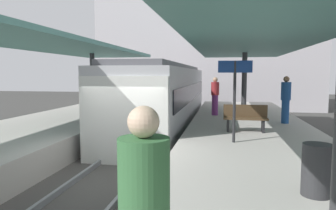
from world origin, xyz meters
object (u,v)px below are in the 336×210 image
Objects in this scene: platform_sign at (235,83)px; passenger_far_end at (215,95)px; platform_bench at (245,117)px; litter_bin at (317,170)px; commuter_train at (165,97)px; passenger_near_bench at (286,99)px.

passenger_far_end is at bearing 96.64° from platform_sign.
platform_bench reaches higher than litter_bin.
passenger_far_end is (-1.78, 9.28, 0.49)m from litter_bin.
commuter_train is 16.71× the size of litter_bin.
passenger_near_bench is (0.90, 7.34, 0.53)m from litter_bin.
litter_bin is at bearing -79.15° from passenger_far_end.
platform_sign is (3.13, -6.63, 0.90)m from commuter_train.
platform_sign reaches higher than passenger_near_bench.
litter_bin is at bearing -96.99° from passenger_near_bench.
passenger_near_bench is 1.04× the size of passenger_far_end.
commuter_train is 2.65m from passenger_far_end.
platform_sign is 1.29× the size of passenger_far_end.
passenger_far_end is (-1.08, 3.94, 0.43)m from platform_bench.
platform_bench is at bearing 97.48° from litter_bin.
platform_sign is 5.75m from passenger_far_end.
passenger_far_end reaches higher than litter_bin.
litter_bin is at bearing -82.52° from platform_bench.
platform_sign is 4.30m from passenger_near_bench.
commuter_train is 7.80× the size of passenger_far_end.
platform_sign is at bearing -103.56° from platform_bench.
litter_bin is at bearing -72.80° from platform_sign.
passenger_far_end is at bearing 144.05° from passenger_near_bench.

